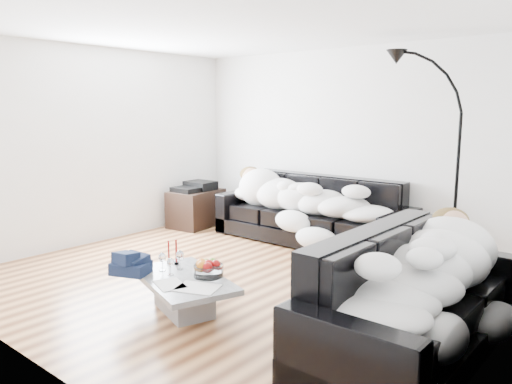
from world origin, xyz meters
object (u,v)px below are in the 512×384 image
Objects in this scene: wine_glass_a at (180,260)px; candle_left at (169,252)px; sleeper_right at (417,268)px; coffee_table at (184,294)px; sofa_back at (311,210)px; av_cabinet at (196,208)px; sleeper_back at (309,196)px; fruit_bowl at (208,267)px; shoes at (321,353)px; wine_glass_b at (162,262)px; candle_right at (176,252)px; sofa_right at (416,295)px; wine_glass_c at (171,267)px; floor_lamp at (457,178)px; stereo at (196,186)px.

candle_left is (-0.22, 0.05, 0.02)m from wine_glass_a.
sleeper_right is 2.02m from coffee_table.
sofa_back is 2.57m from wine_glass_a.
wine_glass_a is 3.11m from av_cabinet.
fruit_bowl is at bearing -76.50° from sleeper_back.
sleeper_right is at bearing 74.69° from shoes.
candle_left is at bearing 99.76° from sleeper_right.
candle_right is at bearing 101.87° from wine_glass_b.
sofa_right is 2.10m from wine_glass_c.
coffee_table is 3.33m from av_cabinet.
wine_glass_c is 0.07× the size of floor_lamp.
shoes is 0.96× the size of stereo.
av_cabinet is (-2.50, 2.20, -0.12)m from fruit_bowl.
floor_lamp is at bearing -3.51° from sleeper_back.
candle_left is at bearing -55.62° from av_cabinet.
wine_glass_b is 0.22m from candle_right.
sleeper_back reaches higher than fruit_bowl.
floor_lamp is at bearing 113.51° from shoes.
coffee_table is 3.36m from stereo.
stereo is at bearing 173.58° from shoes.
sofa_back is 2.48m from candle_right.
sofa_right reaches higher than stereo.
coffee_table is 1.42m from shoes.
sleeper_back is 1.98m from floor_lamp.
sofa_right is 2.23m from candle_right.
stereo is (-2.01, 2.15, 0.19)m from candle_right.
fruit_bowl is at bearing 34.06° from wine_glass_c.
wine_glass_a is 1.15× the size of wine_glass_c.
sofa_back is at bearing 103.24° from fruit_bowl.
candle_right reaches higher than coffee_table.
sleeper_back is 5.43× the size of shoes.
wine_glass_c reaches higher than coffee_table.
coffee_table is 3.06m from floor_lamp.
sofa_back reaches higher than sleeper_back.
sleeper_back is 2.82× the size of av_cabinet.
candle_left reaches higher than wine_glass_c.
sofa_back reaches higher than stereo.
candle_left is (-0.12, 0.18, 0.03)m from wine_glass_b.
sofa_right is 12.43× the size of wine_glass_a.
stereo reaches higher than candle_left.
wine_glass_b is at bearing 179.22° from coffee_table.
sofa_back is 2.04m from floor_lamp.
fruit_bowl is at bearing -134.13° from floor_lamp.
sofa_back is 2.73m from wine_glass_c.
wine_glass_c is at bearing -152.01° from shoes.
candle_right is (0.11, -2.47, -0.01)m from sofa_back.
sleeper_back is 2.55m from fruit_bowl.
wine_glass_a is at bearing 145.13° from coffee_table.
wine_glass_c is 0.19× the size of av_cabinet.
stereo is (0.00, 0.00, 0.34)m from av_cabinet.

